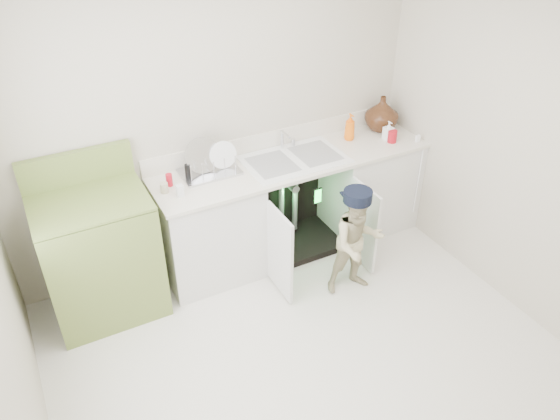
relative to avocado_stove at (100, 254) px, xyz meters
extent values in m
plane|color=beige|center=(1.13, -1.18, -0.52)|extent=(3.50, 3.50, 0.00)
cube|color=#BDB3A2|center=(1.13, 0.32, 0.73)|extent=(3.50, 2.50, 0.02)
cube|color=#BDB3A2|center=(1.13, -2.68, 0.73)|extent=(3.50, 2.50, 0.02)
cube|color=#BDB3A2|center=(2.88, -1.18, 0.73)|extent=(2.50, 3.00, 0.02)
cube|color=silver|center=(0.88, 0.02, -0.09)|extent=(0.80, 0.60, 0.86)
cube|color=silver|center=(2.48, 0.02, -0.09)|extent=(0.80, 0.60, 0.86)
cube|color=black|center=(1.68, 0.29, -0.09)|extent=(0.80, 0.06, 0.86)
cube|color=black|center=(1.68, 0.02, -0.49)|extent=(0.80, 0.60, 0.06)
cylinder|color=gray|center=(1.61, 0.12, -0.07)|extent=(0.05, 0.05, 0.70)
cylinder|color=gray|center=(1.75, 0.12, -0.07)|extent=(0.05, 0.05, 0.70)
cylinder|color=gray|center=(1.68, 0.07, 0.10)|extent=(0.07, 0.18, 0.07)
cube|color=silver|center=(1.28, -0.48, -0.12)|extent=(0.03, 0.40, 0.76)
cube|color=silver|center=(2.08, -0.48, -0.12)|extent=(0.02, 0.40, 0.76)
cube|color=silver|center=(1.68, 0.02, 0.37)|extent=(2.44, 0.64, 0.03)
cube|color=silver|center=(1.68, 0.31, 0.46)|extent=(2.44, 0.02, 0.15)
cube|color=white|center=(1.68, 0.02, 0.38)|extent=(0.85, 0.55, 0.02)
cube|color=gray|center=(1.48, 0.02, 0.39)|extent=(0.34, 0.40, 0.01)
cube|color=gray|center=(1.89, 0.02, 0.39)|extent=(0.34, 0.40, 0.01)
cylinder|color=silver|center=(1.68, 0.24, 0.47)|extent=(0.03, 0.03, 0.17)
cylinder|color=silver|center=(1.68, 0.18, 0.55)|extent=(0.02, 0.14, 0.02)
cylinder|color=silver|center=(1.79, 0.24, 0.42)|extent=(0.04, 0.04, 0.06)
cylinder|color=white|center=(2.81, -0.29, 0.03)|extent=(0.01, 0.01, 0.70)
cube|color=white|center=(2.81, -0.20, 0.41)|extent=(0.04, 0.02, 0.06)
cube|color=silver|center=(0.97, 0.14, 0.39)|extent=(0.46, 0.31, 0.02)
cylinder|color=silver|center=(0.93, 0.16, 0.47)|extent=(0.29, 0.10, 0.28)
cylinder|color=white|center=(1.09, 0.14, 0.46)|extent=(0.23, 0.06, 0.22)
cylinder|color=silver|center=(0.78, 0.04, 0.47)|extent=(0.01, 0.01, 0.13)
cylinder|color=silver|center=(0.88, 0.04, 0.47)|extent=(0.01, 0.01, 0.13)
cylinder|color=silver|center=(0.97, 0.04, 0.47)|extent=(0.01, 0.01, 0.13)
cylinder|color=silver|center=(1.06, 0.04, 0.47)|extent=(0.01, 0.01, 0.13)
cylinder|color=silver|center=(1.16, 0.04, 0.47)|extent=(0.01, 0.01, 0.13)
imported|color=#432A13|center=(2.67, 0.16, 0.54)|extent=(0.31, 0.31, 0.32)
imported|color=orange|center=(2.30, 0.12, 0.50)|extent=(0.09, 0.09, 0.24)
imported|color=white|center=(2.60, -0.04, 0.47)|extent=(0.08, 0.08, 0.17)
cylinder|color=#B30F1B|center=(2.60, -0.10, 0.44)|extent=(0.08, 0.08, 0.11)
cylinder|color=#B30F1E|center=(0.62, 0.10, 0.43)|extent=(0.05, 0.05, 0.10)
cylinder|color=tan|center=(0.56, 0.02, 0.42)|extent=(0.06, 0.06, 0.08)
cylinder|color=black|center=(0.79, 0.14, 0.44)|extent=(0.04, 0.04, 0.12)
cube|color=silver|center=(0.65, -0.08, 0.43)|extent=(0.05, 0.05, 0.09)
cube|color=olive|center=(0.00, -0.01, -0.03)|extent=(0.81, 0.65, 0.98)
cube|color=olive|center=(0.00, -0.01, 0.48)|extent=(0.81, 0.65, 0.02)
cube|color=olive|center=(0.00, 0.28, 0.61)|extent=(0.81, 0.06, 0.26)
cylinder|color=black|center=(-0.20, -0.17, 0.47)|extent=(0.18, 0.18, 0.02)
cylinder|color=silver|center=(-0.20, -0.17, 0.49)|extent=(0.21, 0.21, 0.01)
cylinder|color=black|center=(-0.20, 0.15, 0.47)|extent=(0.18, 0.18, 0.02)
cylinder|color=silver|center=(-0.20, 0.15, 0.49)|extent=(0.21, 0.21, 0.01)
cylinder|color=black|center=(0.20, -0.17, 0.47)|extent=(0.18, 0.18, 0.02)
cylinder|color=silver|center=(0.20, -0.17, 0.49)|extent=(0.21, 0.21, 0.01)
cylinder|color=black|center=(0.20, 0.15, 0.47)|extent=(0.18, 0.18, 0.02)
cylinder|color=silver|center=(0.20, 0.15, 0.49)|extent=(0.21, 0.21, 0.01)
imported|color=#C0B68A|center=(1.85, -0.73, -0.06)|extent=(0.50, 0.42, 0.93)
cylinder|color=black|center=(1.85, -0.73, 0.38)|extent=(0.25, 0.25, 0.09)
cube|color=black|center=(1.87, -0.63, 0.34)|extent=(0.18, 0.12, 0.01)
cube|color=black|center=(1.71, -0.32, 0.20)|extent=(0.07, 0.01, 0.14)
cube|color=#26F23F|center=(1.71, -0.33, 0.20)|extent=(0.06, 0.00, 0.12)
camera|label=1|loc=(-0.31, -3.50, 2.57)|focal=35.00mm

